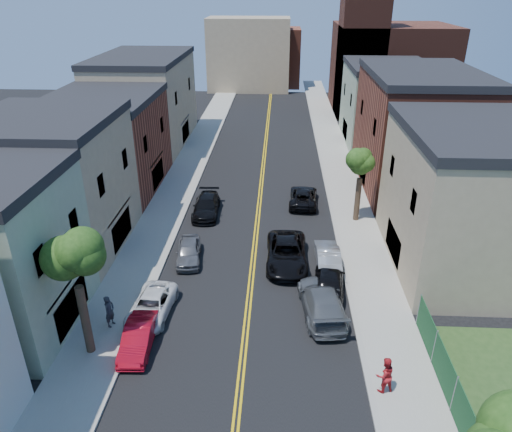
# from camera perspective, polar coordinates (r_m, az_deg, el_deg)

# --- Properties ---
(sidewalk_left) EXTENTS (3.20, 100.00, 0.15)m
(sidewalk_left) POSITION_cam_1_polar(r_m,az_deg,el_deg) (48.77, -8.59, 5.22)
(sidewalk_left) COLOR gray
(sidewalk_left) RESTS_ON ground
(sidewalk_right) EXTENTS (3.20, 100.00, 0.15)m
(sidewalk_right) POSITION_cam_1_polar(r_m,az_deg,el_deg) (48.24, 10.22, 4.86)
(sidewalk_right) COLOR gray
(sidewalk_right) RESTS_ON ground
(curb_left) EXTENTS (0.30, 100.00, 0.15)m
(curb_left) POSITION_cam_1_polar(r_m,az_deg,el_deg) (48.46, -6.55, 5.20)
(curb_left) COLOR gray
(curb_left) RESTS_ON ground
(curb_right) EXTENTS (0.30, 100.00, 0.15)m
(curb_right) POSITION_cam_1_polar(r_m,az_deg,el_deg) (48.05, 8.14, 4.92)
(curb_right) COLOR gray
(curb_right) RESTS_ON ground
(bldg_left_tan_near) EXTENTS (9.00, 10.00, 9.00)m
(bldg_left_tan_near) POSITION_cam_1_polar(r_m,az_deg,el_deg) (35.85, -23.20, 3.07)
(bldg_left_tan_near) COLOR #998466
(bldg_left_tan_near) RESTS_ON ground
(bldg_left_brick) EXTENTS (9.00, 12.00, 8.00)m
(bldg_left_brick) POSITION_cam_1_polar(r_m,az_deg,el_deg) (45.50, -17.50, 7.99)
(bldg_left_brick) COLOR brown
(bldg_left_brick) RESTS_ON ground
(bldg_left_tan_far) EXTENTS (9.00, 16.00, 9.50)m
(bldg_left_tan_far) POSITION_cam_1_polar(r_m,az_deg,el_deg) (58.18, -13.10, 13.09)
(bldg_left_tan_far) COLOR #998466
(bldg_left_tan_far) RESTS_ON ground
(bldg_right_tan) EXTENTS (9.00, 12.00, 9.00)m
(bldg_right_tan) POSITION_cam_1_polar(r_m,az_deg,el_deg) (33.71, 24.20, 1.46)
(bldg_right_tan) COLOR #998466
(bldg_right_tan) RESTS_ON ground
(bldg_right_brick) EXTENTS (9.00, 14.00, 10.00)m
(bldg_right_brick) POSITION_cam_1_polar(r_m,az_deg,el_deg) (46.06, 18.63, 9.35)
(bldg_right_brick) COLOR brown
(bldg_right_brick) RESTS_ON ground
(bldg_right_palegrn) EXTENTS (9.00, 12.00, 8.50)m
(bldg_right_palegrn) POSITION_cam_1_polar(r_m,az_deg,el_deg) (59.41, 15.22, 12.63)
(bldg_right_palegrn) COLOR gray
(bldg_right_palegrn) RESTS_ON ground
(church) EXTENTS (16.20, 14.20, 22.60)m
(church) POSITION_cam_1_polar(r_m,az_deg,el_deg) (73.87, 15.07, 17.55)
(church) COLOR #4C2319
(church) RESTS_ON ground
(backdrop_left) EXTENTS (14.00, 8.00, 12.00)m
(backdrop_left) POSITION_cam_1_polar(r_m,az_deg,el_deg) (87.53, -0.86, 18.79)
(backdrop_left) COLOR #998466
(backdrop_left) RESTS_ON ground
(backdrop_center) EXTENTS (10.00, 8.00, 10.00)m
(backdrop_center) POSITION_cam_1_polar(r_m,az_deg,el_deg) (91.46, 1.95, 18.47)
(backdrop_center) COLOR brown
(backdrop_center) RESTS_ON ground
(fence_right) EXTENTS (0.04, 15.00, 1.90)m
(fence_right) POSITION_cam_1_polar(r_m,az_deg,el_deg) (22.90, 23.82, -21.76)
(fence_right) COLOR #143F1E
(fence_right) RESTS_ON sidewalk_right
(tree_left_mid) EXTENTS (5.20, 5.20, 9.29)m
(tree_left_mid) POSITION_cam_1_polar(r_m,az_deg,el_deg) (23.49, -21.34, -2.91)
(tree_left_mid) COLOR #38251C
(tree_left_mid) RESTS_ON sidewalk_left
(tree_right_far) EXTENTS (4.40, 4.40, 8.03)m
(tree_right_far) POSITION_cam_1_polar(r_m,az_deg,el_deg) (37.04, 12.65, 7.40)
(tree_right_far) COLOR #38251C
(tree_right_far) RESTS_ON sidewalk_right
(red_sedan) EXTENTS (1.58, 4.08, 1.33)m
(red_sedan) POSITION_cam_1_polar(r_m,az_deg,el_deg) (26.32, -13.91, -13.96)
(red_sedan) COLOR red
(red_sedan) RESTS_ON ground
(white_pickup) EXTENTS (2.43, 4.73, 1.28)m
(white_pickup) POSITION_cam_1_polar(r_m,az_deg,el_deg) (28.38, -12.42, -10.49)
(white_pickup) COLOR white
(white_pickup) RESTS_ON ground
(grey_car_left) EXTENTS (2.10, 4.22, 1.38)m
(grey_car_left) POSITION_cam_1_polar(r_m,az_deg,el_deg) (33.09, -8.07, -4.22)
(grey_car_left) COLOR #56575D
(grey_car_left) RESTS_ON ground
(black_car_left) EXTENTS (2.18, 5.07, 1.45)m
(black_car_left) POSITION_cam_1_polar(r_m,az_deg,el_deg) (39.43, -5.97, 1.20)
(black_car_left) COLOR black
(black_car_left) RESTS_ON ground
(grey_car_right) EXTENTS (2.89, 5.86, 1.64)m
(grey_car_right) POSITION_cam_1_polar(r_m,az_deg,el_deg) (28.05, 7.91, -10.08)
(grey_car_right) COLOR #53565A
(grey_car_right) RESTS_ON ground
(black_car_right) EXTENTS (2.40, 4.81, 1.57)m
(black_car_right) POSITION_cam_1_polar(r_m,az_deg,el_deg) (30.00, 8.79, -7.56)
(black_car_right) COLOR black
(black_car_right) RESTS_ON ground
(silver_car_right) EXTENTS (1.61, 4.43, 1.45)m
(silver_car_right) POSITION_cam_1_polar(r_m,az_deg,el_deg) (32.52, 8.54, -4.77)
(silver_car_right) COLOR #94979B
(silver_car_right) RESTS_ON ground
(dark_car_right_far) EXTENTS (2.59, 5.10, 1.38)m
(dark_car_right_far) POSITION_cam_1_polar(r_m,az_deg,el_deg) (41.28, 5.68, 2.34)
(dark_car_right_far) COLOR black
(dark_car_right_far) RESTS_ON ground
(black_suv_lane) EXTENTS (2.74, 5.87, 1.63)m
(black_suv_lane) POSITION_cam_1_polar(r_m,az_deg,el_deg) (32.37, 3.69, -4.48)
(black_suv_lane) COLOR black
(black_suv_lane) RESTS_ON ground
(pedestrian_left) EXTENTS (0.62, 0.79, 1.90)m
(pedestrian_left) POSITION_cam_1_polar(r_m,az_deg,el_deg) (27.79, -17.14, -10.84)
(pedestrian_left) COLOR #26262E
(pedestrian_left) RESTS_ON sidewalk_left
(pedestrian_right) EXTENTS (1.09, 0.96, 1.88)m
(pedestrian_right) POSITION_cam_1_polar(r_m,az_deg,el_deg) (23.80, 15.16, -17.90)
(pedestrian_right) COLOR #B31B21
(pedestrian_right) RESTS_ON sidewalk_right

